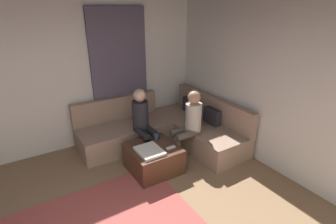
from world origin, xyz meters
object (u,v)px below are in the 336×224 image
at_px(coffee_mug, 156,136).
at_px(person_on_couch_side, 143,120).
at_px(sectional_couch, 166,129).
at_px(ottoman, 153,158).
at_px(person_on_couch_back, 189,122).
at_px(game_remote, 171,148).

distance_m(coffee_mug, person_on_couch_side, 0.38).
distance_m(sectional_couch, ottoman, 0.96).
bearing_deg(person_on_couch_back, ottoman, 93.86).
bearing_deg(ottoman, coffee_mug, 140.71).
bearing_deg(person_on_couch_back, game_remote, 114.26).
height_order(sectional_couch, coffee_mug, sectional_couch).
relative_size(sectional_couch, game_remote, 17.00).
bearing_deg(person_on_couch_back, sectional_couch, 4.96).
distance_m(ottoman, person_on_couch_back, 0.86).
bearing_deg(coffee_mug, sectional_couch, 133.18).
relative_size(ottoman, game_remote, 5.07).
height_order(sectional_couch, person_on_couch_side, person_on_couch_side).
xyz_separation_m(sectional_couch, game_remote, (0.86, -0.45, 0.15)).
xyz_separation_m(sectional_couch, person_on_couch_back, (0.63, 0.06, 0.38)).
xyz_separation_m(sectional_couch, person_on_couch_side, (0.15, -0.57, 0.38)).
height_order(sectional_couch, game_remote, sectional_couch).
distance_m(game_remote, person_on_couch_side, 0.76).
relative_size(ottoman, person_on_couch_side, 0.63).
bearing_deg(coffee_mug, game_remote, 5.71).
bearing_deg(person_on_couch_side, sectional_couch, -165.50).
height_order(sectional_couch, ottoman, sectional_couch).
bearing_deg(person_on_couch_back, person_on_couch_side, 52.17).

